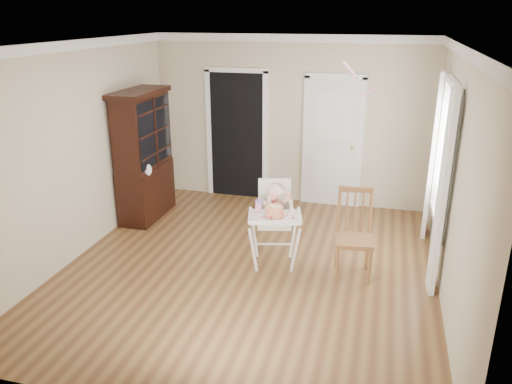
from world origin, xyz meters
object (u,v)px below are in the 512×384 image
(dining_chair, at_px, (354,237))
(cake, at_px, (274,211))
(high_chair, at_px, (274,214))
(china_cabinet, at_px, (144,155))
(sippy_cup, at_px, (258,206))

(dining_chair, bearing_deg, cake, -172.81)
(high_chair, bearing_deg, dining_chair, -14.51)
(high_chair, relative_size, cake, 4.05)
(cake, xyz_separation_m, china_cabinet, (-2.32, 1.32, 0.16))
(china_cabinet, bearing_deg, cake, -29.60)
(high_chair, bearing_deg, china_cabinet, 141.39)
(cake, height_order, china_cabinet, china_cabinet)
(sippy_cup, bearing_deg, cake, -17.20)
(high_chair, height_order, china_cabinet, china_cabinet)
(china_cabinet, bearing_deg, sippy_cup, -30.70)
(high_chair, relative_size, dining_chair, 1.03)
(cake, height_order, dining_chair, dining_chair)
(cake, distance_m, dining_chair, 1.00)
(china_cabinet, bearing_deg, high_chair, -25.11)
(china_cabinet, bearing_deg, dining_chair, -18.40)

